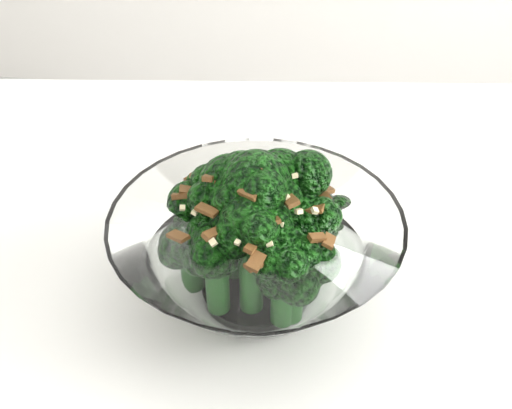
# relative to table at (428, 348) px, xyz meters

# --- Properties ---
(table) EXTENTS (1.29, 0.94, 0.75)m
(table) POSITION_rel_table_xyz_m (0.00, 0.00, 0.00)
(table) COLOR white
(table) RESTS_ON ground
(broccoli_dish) EXTENTS (0.22, 0.22, 0.14)m
(broccoli_dish) POSITION_rel_table_xyz_m (-0.15, -0.02, 0.12)
(broccoli_dish) COLOR white
(broccoli_dish) RESTS_ON table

